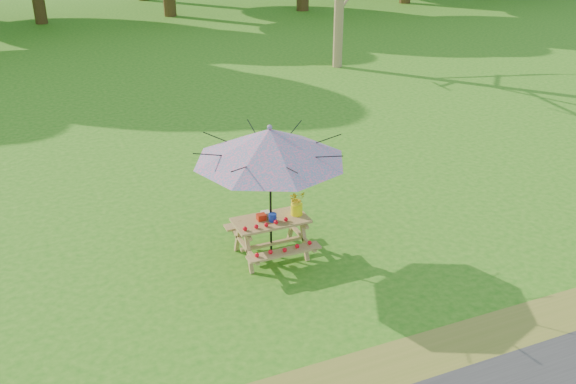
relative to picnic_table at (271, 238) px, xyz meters
name	(u,v)px	position (x,y,z in m)	size (l,w,h in m)	color
ground	(467,228)	(3.56, -0.50, -0.33)	(120.00, 120.00, 0.00)	#287015
picnic_table	(271,238)	(0.00, 0.00, 0.00)	(1.20, 1.32, 0.67)	olive
patio_umbrella	(270,145)	(0.00, 0.00, 1.62)	(2.53, 2.53, 2.27)	black
produce_bins	(267,216)	(-0.05, 0.03, 0.40)	(0.29, 0.35, 0.13)	#B5230E
tomatoes_row	(266,224)	(-0.15, -0.18, 0.38)	(0.77, 0.13, 0.07)	red
flower_bucket	(297,202)	(0.45, 0.00, 0.57)	(0.29, 0.26, 0.42)	#FFF80D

